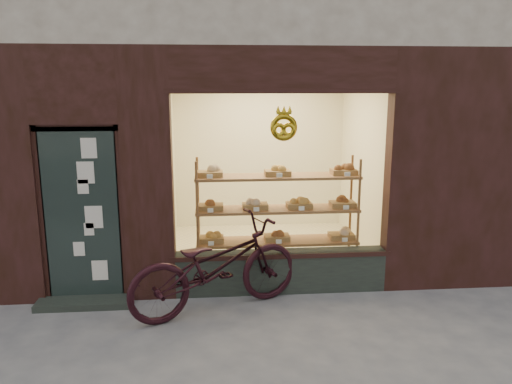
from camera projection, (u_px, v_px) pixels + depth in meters
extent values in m
cube|color=black|center=(281.00, 271.00, 6.49)|extent=(2.70, 0.25, 0.55)
cube|color=#1F2A28|center=(82.00, 216.00, 6.04)|extent=(0.90, 0.04, 2.15)
cube|color=black|center=(85.00, 302.00, 6.11)|extent=(1.15, 0.35, 0.08)
torus|color=#BA941A|center=(284.00, 127.00, 5.99)|extent=(0.33, 0.07, 0.33)
cube|color=brown|center=(277.00, 275.00, 6.95)|extent=(2.20, 0.45, 0.04)
cube|color=brown|center=(277.00, 241.00, 6.84)|extent=(2.20, 0.45, 0.03)
cube|color=brown|center=(277.00, 209.00, 6.75)|extent=(2.20, 0.45, 0.04)
cube|color=brown|center=(277.00, 177.00, 6.65)|extent=(2.20, 0.45, 0.04)
cylinder|color=brown|center=(198.00, 226.00, 6.50)|extent=(0.04, 0.04, 1.70)
cylinder|color=brown|center=(358.00, 222.00, 6.68)|extent=(0.04, 0.04, 1.70)
cylinder|color=brown|center=(198.00, 218.00, 6.88)|extent=(0.04, 0.04, 1.70)
cylinder|color=brown|center=(350.00, 215.00, 7.06)|extent=(0.04, 0.04, 1.70)
cube|color=brown|center=(211.00, 239.00, 6.75)|extent=(0.34, 0.24, 0.07)
sphere|color=#BF8027|center=(211.00, 233.00, 6.74)|extent=(0.11, 0.11, 0.11)
cube|color=white|center=(211.00, 243.00, 6.57)|extent=(0.07, 0.01, 0.05)
cube|color=brown|center=(277.00, 237.00, 6.83)|extent=(0.34, 0.24, 0.07)
sphere|color=brown|center=(277.00, 231.00, 6.81)|extent=(0.11, 0.11, 0.11)
cube|color=white|center=(279.00, 242.00, 6.65)|extent=(0.07, 0.01, 0.05)
cube|color=brown|center=(341.00, 236.00, 6.91)|extent=(0.34, 0.24, 0.07)
sphere|color=beige|center=(342.00, 230.00, 6.89)|extent=(0.11, 0.11, 0.11)
cube|color=white|center=(345.00, 240.00, 6.73)|extent=(0.08, 0.01, 0.05)
cube|color=brown|center=(210.00, 207.00, 6.66)|extent=(0.34, 0.24, 0.07)
sphere|color=brown|center=(210.00, 201.00, 6.64)|extent=(0.11, 0.11, 0.11)
cube|color=white|center=(210.00, 210.00, 6.48)|extent=(0.07, 0.01, 0.06)
cube|color=brown|center=(255.00, 206.00, 6.71)|extent=(0.34, 0.24, 0.07)
sphere|color=beige|center=(255.00, 200.00, 6.69)|extent=(0.11, 0.11, 0.11)
cube|color=white|center=(256.00, 209.00, 6.53)|extent=(0.08, 0.01, 0.06)
cube|color=brown|center=(299.00, 205.00, 6.76)|extent=(0.34, 0.24, 0.07)
sphere|color=#BF8027|center=(299.00, 199.00, 6.74)|extent=(0.11, 0.11, 0.11)
cube|color=white|center=(302.00, 208.00, 6.58)|extent=(0.07, 0.01, 0.06)
cube|color=brown|center=(343.00, 204.00, 6.81)|extent=(0.34, 0.24, 0.07)
sphere|color=brown|center=(343.00, 198.00, 6.79)|extent=(0.11, 0.11, 0.11)
cube|color=white|center=(346.00, 207.00, 6.63)|extent=(0.08, 0.01, 0.06)
cube|color=brown|center=(210.00, 174.00, 6.56)|extent=(0.34, 0.24, 0.07)
sphere|color=beige|center=(210.00, 167.00, 6.54)|extent=(0.11, 0.11, 0.11)
cube|color=white|center=(210.00, 176.00, 6.38)|extent=(0.07, 0.01, 0.06)
cube|color=brown|center=(278.00, 173.00, 6.64)|extent=(0.34, 0.24, 0.07)
sphere|color=#BF8027|center=(278.00, 166.00, 6.62)|extent=(0.11, 0.11, 0.11)
cube|color=white|center=(279.00, 175.00, 6.46)|extent=(0.07, 0.01, 0.06)
cube|color=brown|center=(344.00, 172.00, 6.72)|extent=(0.34, 0.24, 0.07)
sphere|color=brown|center=(344.00, 166.00, 6.70)|extent=(0.11, 0.11, 0.11)
cube|color=white|center=(347.00, 174.00, 6.54)|extent=(0.08, 0.01, 0.06)
imported|color=black|center=(216.00, 266.00, 5.87)|extent=(2.27, 1.55, 1.13)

